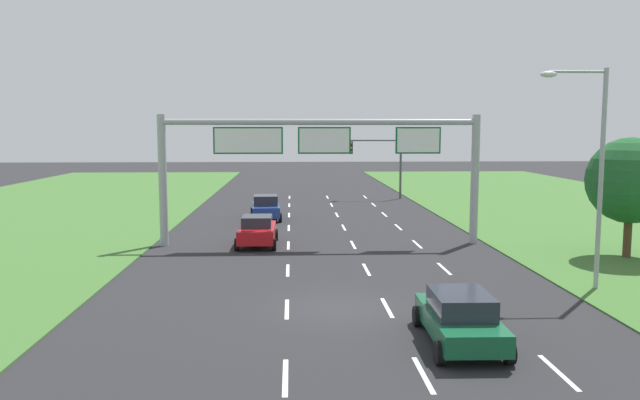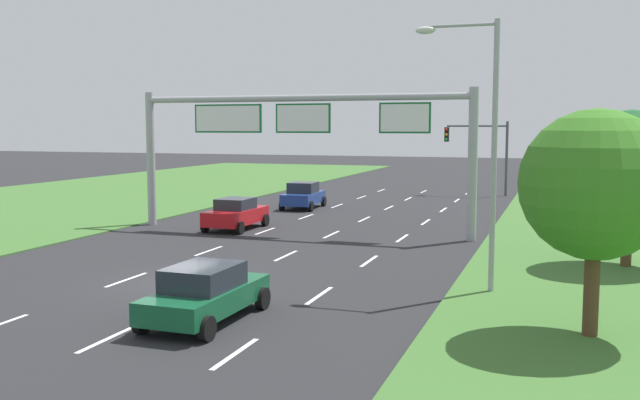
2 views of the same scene
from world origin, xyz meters
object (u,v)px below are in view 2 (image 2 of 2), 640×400
object	(u,v)px
traffic_light_mast	(481,144)
roadside_tree_near	(596,185)
sign_gantry	(299,132)
car_lead_silver	(303,195)
roadside_tree_mid	(630,166)
street_lamp	(482,132)
car_mid_lane	(205,293)
car_near_red	(236,214)

from	to	relation	value
traffic_light_mast	roadside_tree_near	size ratio (longest dim) A/B	0.98
traffic_light_mast	sign_gantry	bearing A→B (deg)	-105.95
sign_gantry	traffic_light_mast	xyz separation A→B (m)	(6.35, 22.21, -1.09)
roadside_tree_near	sign_gantry	bearing A→B (deg)	132.61
car_lead_silver	roadside_tree_near	distance (m)	29.16
roadside_tree_mid	street_lamp	bearing A→B (deg)	-129.68
car_mid_lane	traffic_light_mast	distance (m)	38.46
traffic_light_mast	roadside_tree_mid	bearing A→B (deg)	-72.68
car_lead_silver	street_lamp	world-z (taller)	street_lamp
car_near_red	roadside_tree_mid	world-z (taller)	roadside_tree_mid
street_lamp	roadside_tree_mid	distance (m)	7.55
car_near_red	sign_gantry	size ratio (longest dim) A/B	0.24
traffic_light_mast	street_lamp	size ratio (longest dim) A/B	0.66
car_mid_lane	traffic_light_mast	xyz separation A→B (m)	(3.04, 38.22, 3.08)
car_near_red	roadside_tree_near	bearing A→B (deg)	-40.04
car_lead_silver	street_lamp	xyz separation A→B (m)	(13.24, -19.80, 4.24)
traffic_light_mast	roadside_tree_mid	world-z (taller)	roadside_tree_mid
sign_gantry	traffic_light_mast	size ratio (longest dim) A/B	3.08
sign_gantry	street_lamp	size ratio (longest dim) A/B	2.03
car_mid_lane	street_lamp	bearing A→B (deg)	42.91
roadside_tree_near	car_lead_silver	bearing A→B (deg)	124.49
car_mid_lane	roadside_tree_mid	distance (m)	16.50
street_lamp	roadside_tree_mid	xyz separation A→B (m)	(4.75, 5.72, -1.30)
car_mid_lane	car_near_red	bearing A→B (deg)	114.02
traffic_light_mast	car_near_red	bearing A→B (deg)	-113.57
sign_gantry	roadside_tree_near	size ratio (longest dim) A/B	3.03
car_near_red	sign_gantry	world-z (taller)	sign_gantry
car_mid_lane	street_lamp	size ratio (longest dim) A/B	0.52
sign_gantry	traffic_light_mast	distance (m)	23.13
roadside_tree_mid	car_mid_lane	bearing A→B (deg)	-134.33
roadside_tree_near	roadside_tree_mid	world-z (taller)	roadside_tree_mid
car_near_red	traffic_light_mast	size ratio (longest dim) A/B	0.74
car_lead_silver	traffic_light_mast	world-z (taller)	traffic_light_mast
roadside_tree_mid	sign_gantry	bearing A→B (deg)	163.27
car_mid_lane	roadside_tree_mid	xyz separation A→B (m)	(11.34, 11.61, 2.99)
roadside_tree_near	roadside_tree_mid	xyz separation A→B (m)	(1.56, 9.83, -0.04)
car_mid_lane	roadside_tree_near	distance (m)	10.39
car_near_red	sign_gantry	distance (m)	5.36
car_near_red	car_mid_lane	size ratio (longest dim) A/B	0.94
car_near_red	street_lamp	world-z (taller)	street_lamp
car_near_red	car_lead_silver	xyz separation A→B (m)	(0.06, 9.79, 0.03)
car_lead_silver	roadside_tree_mid	bearing A→B (deg)	-41.45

